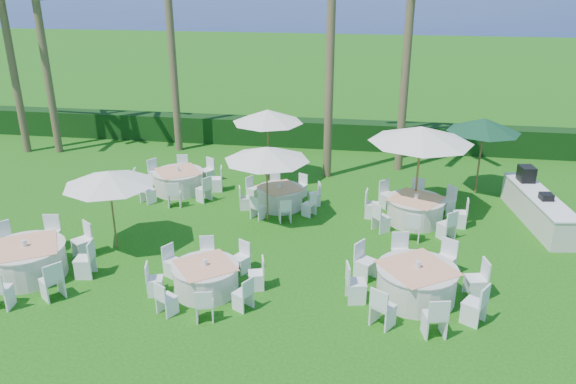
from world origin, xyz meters
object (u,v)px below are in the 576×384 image
banquet_table_a (27,260)px  banquet_table_b (206,277)px  banquet_table_f (415,209)px  umbrella_green (484,125)px  banquet_table_c (416,282)px  banquet_table_e (280,197)px  banquet_table_d (179,181)px  umbrella_a (108,178)px  umbrella_c (268,116)px  umbrella_b (267,154)px  buffet_table (537,207)px  umbrella_d (421,134)px

banquet_table_a → banquet_table_b: bearing=-0.0°
banquet_table_f → umbrella_green: umbrella_green is taller
banquet_table_c → umbrella_green: bearing=71.3°
banquet_table_c → banquet_table_e: (-4.27, 5.15, -0.09)m
banquet_table_b → banquet_table_f: (5.41, 5.10, 0.04)m
banquet_table_d → umbrella_a: umbrella_a is taller
banquet_table_a → umbrella_c: umbrella_c is taller
banquet_table_e → umbrella_b: (-0.22, -1.11, 1.89)m
buffet_table → banquet_table_d: bearing=176.4°
banquet_table_f → umbrella_c: umbrella_c is taller
banquet_table_b → umbrella_b: bearing=81.1°
banquet_table_e → umbrella_green: umbrella_green is taller
banquet_table_a → banquet_table_d: banquet_table_a is taller
banquet_table_e → banquet_table_c: bearing=-50.3°
banquet_table_e → umbrella_b: umbrella_b is taller
banquet_table_a → umbrella_a: size_ratio=1.37×
umbrella_a → banquet_table_b: bearing=-29.8°
banquet_table_f → umbrella_a: bearing=-159.7°
banquet_table_e → umbrella_c: (-0.88, 2.48, 2.17)m
umbrella_b → umbrella_a: bearing=-146.6°
banquet_table_a → umbrella_a: (1.59, 1.88, 1.71)m
umbrella_b → umbrella_d: bearing=15.0°
umbrella_a → umbrella_d: 9.57m
banquet_table_b → umbrella_a: bearing=150.2°
banquet_table_a → banquet_table_b: size_ratio=1.20×
banquet_table_a → umbrella_a: 3.00m
banquet_table_f → umbrella_b: size_ratio=1.19×
banquet_table_e → umbrella_a: bearing=-138.4°
umbrella_a → umbrella_green: (11.01, 6.08, 0.37)m
banquet_table_d → banquet_table_f: (8.37, -1.34, 0.01)m
banquet_table_e → umbrella_b: 2.20m
umbrella_d → umbrella_green: bearing=43.6°
banquet_table_f → buffet_table: bearing=8.5°
umbrella_d → umbrella_b: bearing=-165.0°
banquet_table_b → umbrella_green: bearing=45.8°
banquet_table_f → umbrella_green: bearing=51.0°
banquet_table_a → banquet_table_c: (10.07, 0.46, -0.00)m
umbrella_c → umbrella_d: bearing=-23.2°
banquet_table_c → umbrella_b: size_ratio=1.28×
umbrella_a → umbrella_b: 4.77m
banquet_table_c → banquet_table_f: bearing=87.4°
umbrella_b → banquet_table_a: bearing=-141.0°
banquet_table_f → umbrella_d: umbrella_d is taller
umbrella_a → umbrella_b: size_ratio=0.94×
umbrella_b → umbrella_c: size_ratio=0.98×
banquet_table_b → umbrella_d: (5.44, 5.78, 2.34)m
umbrella_a → umbrella_c: bearing=61.8°
banquet_table_a → banquet_table_c: bearing=2.6°
banquet_table_e → umbrella_c: bearing=109.6°
umbrella_a → umbrella_d: umbrella_d is taller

